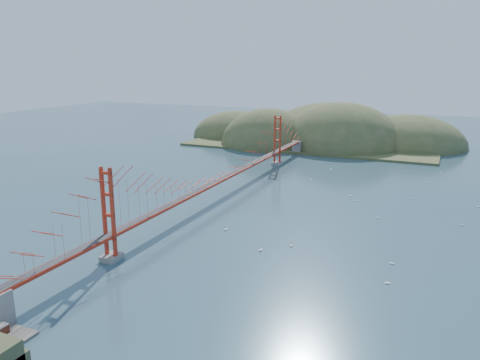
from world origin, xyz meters
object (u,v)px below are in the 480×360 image
at_px(bridge, 221,159).
at_px(sailboat_0, 226,229).
at_px(sailboat_2, 392,263).
at_px(sailboat_1, 378,217).

height_order(bridge, sailboat_0, bridge).
bearing_deg(sailboat_2, sailboat_0, 174.01).
height_order(sailboat_0, sailboat_2, sailboat_0).
bearing_deg(sailboat_1, sailboat_0, -143.14).
height_order(sailboat_1, sailboat_2, sailboat_2).
bearing_deg(bridge, sailboat_0, -61.32).
relative_size(sailboat_0, sailboat_1, 1.19).
bearing_deg(sailboat_1, sailboat_2, -76.46).
bearing_deg(sailboat_2, sailboat_1, 103.54).
xyz_separation_m(sailboat_0, sailboat_2, (23.38, -2.45, -0.01)).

